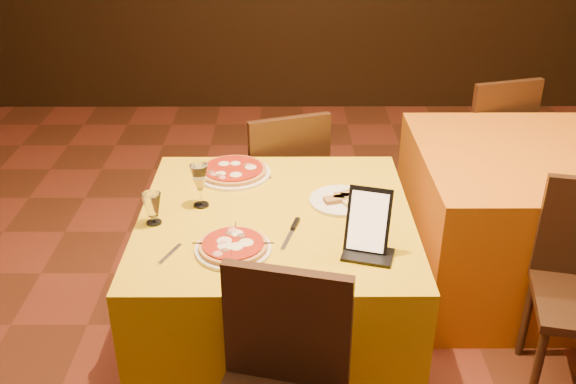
{
  "coord_description": "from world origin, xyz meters",
  "views": [
    {
      "loc": [
        -0.15,
        -2.03,
        2.04
      ],
      "look_at": [
        -0.14,
        0.2,
        0.86
      ],
      "focal_mm": 40.0,
      "sensor_mm": 36.0,
      "label": 1
    }
  ],
  "objects_px": {
    "main_table": "(276,289)",
    "chair_side_far": "(481,143)",
    "side_table": "(521,219)",
    "tablet": "(368,221)",
    "water_glass": "(153,209)",
    "pizza_near": "(233,247)",
    "pizza_far": "(233,172)",
    "wine_glass": "(200,185)",
    "chair_main_far": "(278,184)"
  },
  "relations": [
    {
      "from": "pizza_near",
      "to": "water_glass",
      "type": "relative_size",
      "value": 2.16
    },
    {
      "from": "chair_main_far",
      "to": "water_glass",
      "type": "distance_m",
      "value": 1.09
    },
    {
      "from": "main_table",
      "to": "pizza_far",
      "type": "height_order",
      "value": "pizza_far"
    },
    {
      "from": "pizza_near",
      "to": "tablet",
      "type": "bearing_deg",
      "value": 1.55
    },
    {
      "from": "side_table",
      "to": "chair_side_far",
      "type": "distance_m",
      "value": 0.8
    },
    {
      "from": "water_glass",
      "to": "tablet",
      "type": "height_order",
      "value": "tablet"
    },
    {
      "from": "water_glass",
      "to": "tablet",
      "type": "distance_m",
      "value": 0.84
    },
    {
      "from": "tablet",
      "to": "pizza_near",
      "type": "bearing_deg",
      "value": -162.36
    },
    {
      "from": "tablet",
      "to": "side_table",
      "type": "bearing_deg",
      "value": 59.16
    },
    {
      "from": "main_table",
      "to": "chair_side_far",
      "type": "relative_size",
      "value": 1.21
    },
    {
      "from": "chair_main_far",
      "to": "tablet",
      "type": "height_order",
      "value": "tablet"
    },
    {
      "from": "pizza_far",
      "to": "water_glass",
      "type": "xyz_separation_m",
      "value": [
        -0.28,
        -0.43,
        0.05
      ]
    },
    {
      "from": "pizza_far",
      "to": "tablet",
      "type": "bearing_deg",
      "value": -49.11
    },
    {
      "from": "wine_glass",
      "to": "tablet",
      "type": "xyz_separation_m",
      "value": [
        0.65,
        -0.33,
        0.03
      ]
    },
    {
      "from": "pizza_far",
      "to": "tablet",
      "type": "xyz_separation_m",
      "value": [
        0.54,
        -0.62,
        0.1
      ]
    },
    {
      "from": "chair_main_far",
      "to": "chair_side_far",
      "type": "height_order",
      "value": "same"
    },
    {
      "from": "pizza_far",
      "to": "wine_glass",
      "type": "height_order",
      "value": "wine_glass"
    },
    {
      "from": "wine_glass",
      "to": "water_glass",
      "type": "xyz_separation_m",
      "value": [
        -0.17,
        -0.14,
        -0.03
      ]
    },
    {
      "from": "side_table",
      "to": "tablet",
      "type": "bearing_deg",
      "value": -136.93
    },
    {
      "from": "main_table",
      "to": "tablet",
      "type": "relative_size",
      "value": 4.51
    },
    {
      "from": "side_table",
      "to": "wine_glass",
      "type": "distance_m",
      "value": 1.71
    },
    {
      "from": "chair_side_far",
      "to": "wine_glass",
      "type": "relative_size",
      "value": 4.79
    },
    {
      "from": "chair_main_far",
      "to": "pizza_near",
      "type": "distance_m",
      "value": 1.16
    },
    {
      "from": "pizza_near",
      "to": "tablet",
      "type": "xyz_separation_m",
      "value": [
        0.49,
        0.01,
        0.1
      ]
    },
    {
      "from": "chair_side_far",
      "to": "pizza_near",
      "type": "distance_m",
      "value": 2.2
    },
    {
      "from": "water_glass",
      "to": "pizza_near",
      "type": "bearing_deg",
      "value": -31.53
    },
    {
      "from": "wine_glass",
      "to": "water_glass",
      "type": "bearing_deg",
      "value": -140.05
    },
    {
      "from": "main_table",
      "to": "pizza_near",
      "type": "height_order",
      "value": "pizza_near"
    },
    {
      "from": "chair_side_far",
      "to": "water_glass",
      "type": "height_order",
      "value": "chair_side_far"
    },
    {
      "from": "water_glass",
      "to": "chair_side_far",
      "type": "bearing_deg",
      "value": 40.28
    },
    {
      "from": "pizza_far",
      "to": "water_glass",
      "type": "distance_m",
      "value": 0.52
    },
    {
      "from": "pizza_far",
      "to": "water_glass",
      "type": "bearing_deg",
      "value": -123.16
    },
    {
      "from": "chair_main_far",
      "to": "water_glass",
      "type": "bearing_deg",
      "value": 43.48
    },
    {
      "from": "side_table",
      "to": "water_glass",
      "type": "distance_m",
      "value": 1.9
    },
    {
      "from": "side_table",
      "to": "wine_glass",
      "type": "bearing_deg",
      "value": -161.44
    },
    {
      "from": "pizza_far",
      "to": "tablet",
      "type": "distance_m",
      "value": 0.82
    },
    {
      "from": "water_glass",
      "to": "wine_glass",
      "type": "bearing_deg",
      "value": 39.95
    },
    {
      "from": "wine_glass",
      "to": "water_glass",
      "type": "distance_m",
      "value": 0.22
    },
    {
      "from": "chair_main_far",
      "to": "chair_side_far",
      "type": "relative_size",
      "value": 1.0
    },
    {
      "from": "main_table",
      "to": "tablet",
      "type": "bearing_deg",
      "value": -37.61
    },
    {
      "from": "chair_side_far",
      "to": "water_glass",
      "type": "relative_size",
      "value": 7.0
    },
    {
      "from": "tablet",
      "to": "water_glass",
      "type": "bearing_deg",
      "value": -176.83
    },
    {
      "from": "pizza_far",
      "to": "chair_main_far",
      "type": "bearing_deg",
      "value": 67.68
    },
    {
      "from": "pizza_near",
      "to": "chair_side_far",
      "type": "bearing_deg",
      "value": 49.91
    },
    {
      "from": "chair_main_far",
      "to": "tablet",
      "type": "bearing_deg",
      "value": 88.33
    },
    {
      "from": "main_table",
      "to": "chair_side_far",
      "type": "bearing_deg",
      "value": 48.06
    },
    {
      "from": "main_table",
      "to": "chair_side_far",
      "type": "xyz_separation_m",
      "value": [
        1.25,
        1.39,
        0.08
      ]
    },
    {
      "from": "side_table",
      "to": "tablet",
      "type": "xyz_separation_m",
      "value": [
        -0.91,
        -0.85,
        0.49
      ]
    },
    {
      "from": "chair_side_far",
      "to": "chair_main_far",
      "type": "bearing_deg",
      "value": 8.58
    },
    {
      "from": "wine_glass",
      "to": "water_glass",
      "type": "height_order",
      "value": "wine_glass"
    }
  ]
}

